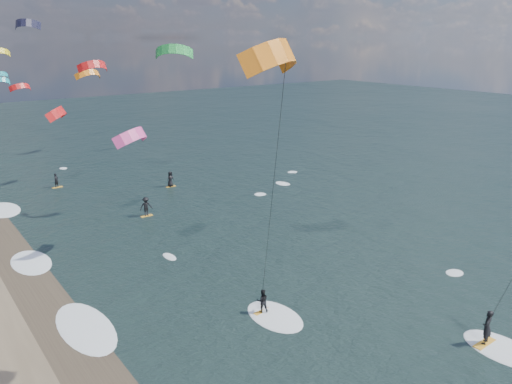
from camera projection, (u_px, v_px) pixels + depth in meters
wet_sand_strip at (98, 381)px, 23.94m from camera, size 3.00×240.00×0.00m
kitesurfer_near_b at (280, 167)px, 22.52m from camera, size 6.86×8.69×16.22m
far_kitesurfers at (141, 193)px, 49.86m from camera, size 11.29×15.23×1.85m
bg_kite_field at (50, 72)px, 61.81m from camera, size 13.93×70.66×9.81m
shoreline_surf at (89, 329)px, 28.26m from camera, size 2.40×79.40×0.11m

